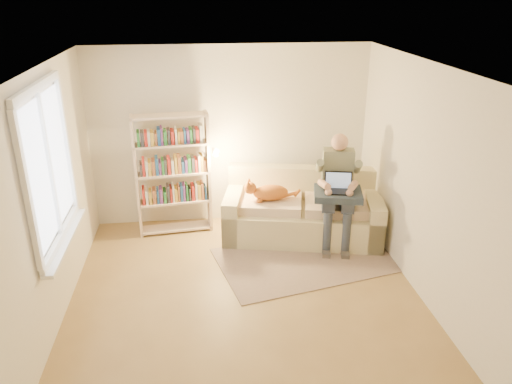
{
  "coord_description": "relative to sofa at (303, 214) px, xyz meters",
  "views": [
    {
      "loc": [
        -0.46,
        -4.74,
        3.33
      ],
      "look_at": [
        0.23,
        1.0,
        0.93
      ],
      "focal_mm": 35.0,
      "sensor_mm": 36.0,
      "label": 1
    }
  ],
  "objects": [
    {
      "name": "floor",
      "position": [
        -0.96,
        -1.54,
        -0.34
      ],
      "size": [
        4.5,
        4.5,
        0.0
      ],
      "primitive_type": "plane",
      "color": "olive",
      "rests_on": "ground"
    },
    {
      "name": "person",
      "position": [
        0.41,
        -0.25,
        0.53
      ],
      "size": [
        0.53,
        0.73,
        1.53
      ],
      "rotation": [
        0.0,
        0.0,
        -0.21
      ],
      "color": "gray",
      "rests_on": "sofa"
    },
    {
      "name": "laptop",
      "position": [
        0.39,
        -0.38,
        0.55
      ],
      "size": [
        0.41,
        0.34,
        0.32
      ],
      "rotation": [
        0.0,
        0.0,
        -0.21
      ],
      "color": "black",
      "rests_on": "blanket"
    },
    {
      "name": "wall_back",
      "position": [
        -0.96,
        0.71,
        0.96
      ],
      "size": [
        4.0,
        0.02,
        2.6
      ],
      "primitive_type": "cube",
      "color": "silver",
      "rests_on": "floor"
    },
    {
      "name": "cat",
      "position": [
        -0.54,
        -0.03,
        0.37
      ],
      "size": [
        0.75,
        0.35,
        0.27
      ],
      "rotation": [
        0.0,
        0.0,
        -0.21
      ],
      "color": "orange",
      "rests_on": "sofa"
    },
    {
      "name": "wall_front",
      "position": [
        -0.96,
        -3.79,
        0.96
      ],
      "size": [
        4.0,
        0.02,
        2.6
      ],
      "primitive_type": "cube",
      "color": "silver",
      "rests_on": "floor"
    },
    {
      "name": "bookshelf",
      "position": [
        -1.79,
        0.36,
        0.63
      ],
      "size": [
        1.18,
        0.37,
        1.74
      ],
      "rotation": [
        0.0,
        0.0,
        0.1
      ],
      "color": "beige",
      "rests_on": "floor"
    },
    {
      "name": "rug",
      "position": [
        -0.05,
        -0.7,
        -0.33
      ],
      "size": [
        2.58,
        1.86,
        0.01
      ],
      "primitive_type": "cube",
      "rotation": [
        0.0,
        0.0,
        0.23
      ],
      "color": "gray",
      "rests_on": "floor"
    },
    {
      "name": "blanket",
      "position": [
        0.39,
        -0.4,
        0.45
      ],
      "size": [
        0.71,
        0.63,
        0.09
      ],
      "primitive_type": "cube",
      "rotation": [
        0.0,
        0.0,
        -0.21
      ],
      "color": "#24303F",
      "rests_on": "person"
    },
    {
      "name": "wall_right",
      "position": [
        1.04,
        -1.54,
        0.96
      ],
      "size": [
        0.02,
        4.5,
        2.6
      ],
      "primitive_type": "cube",
      "color": "silver",
      "rests_on": "floor"
    },
    {
      "name": "window",
      "position": [
        -2.91,
        -1.34,
        1.04
      ],
      "size": [
        0.12,
        1.52,
        1.69
      ],
      "color": "white",
      "rests_on": "wall_left"
    },
    {
      "name": "wall_left",
      "position": [
        -2.96,
        -1.54,
        0.96
      ],
      "size": [
        0.02,
        4.5,
        2.6
      ],
      "primitive_type": "cube",
      "color": "silver",
      "rests_on": "floor"
    },
    {
      "name": "sofa",
      "position": [
        0.0,
        0.0,
        0.0
      ],
      "size": [
        2.32,
        1.4,
        0.92
      ],
      "rotation": [
        0.0,
        0.0,
        -0.21
      ],
      "color": "beige",
      "rests_on": "floor"
    },
    {
      "name": "ceiling",
      "position": [
        -0.96,
        -1.54,
        2.26
      ],
      "size": [
        4.0,
        4.5,
        0.02
      ],
      "primitive_type": "cube",
      "color": "white",
      "rests_on": "wall_back"
    }
  ]
}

